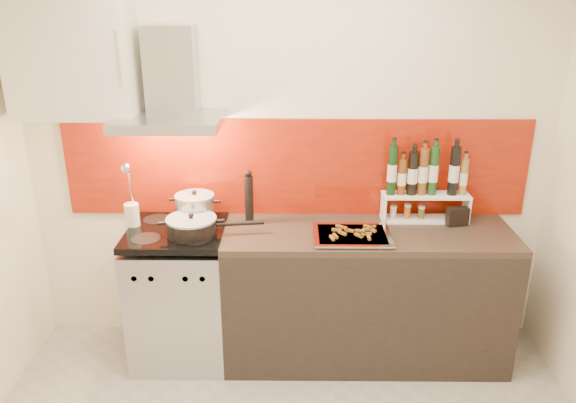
{
  "coord_description": "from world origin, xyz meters",
  "views": [
    {
      "loc": [
        0.03,
        -2.09,
        2.3
      ],
      "look_at": [
        0.0,
        0.95,
        1.15
      ],
      "focal_mm": 35.0,
      "sensor_mm": 36.0,
      "label": 1
    }
  ],
  "objects_px": {
    "saute_pan": "(193,226)",
    "stock_pot": "(195,208)",
    "pepper_mill": "(249,197)",
    "range_stove": "(181,295)",
    "baking_tray": "(352,235)",
    "counter": "(365,294)"
  },
  "relations": [
    {
      "from": "saute_pan",
      "to": "stock_pot",
      "type": "bearing_deg",
      "value": 94.49
    },
    {
      "from": "pepper_mill",
      "to": "saute_pan",
      "type": "bearing_deg",
      "value": -147.68
    },
    {
      "from": "range_stove",
      "to": "saute_pan",
      "type": "height_order",
      "value": "saute_pan"
    },
    {
      "from": "pepper_mill",
      "to": "baking_tray",
      "type": "bearing_deg",
      "value": -19.5
    },
    {
      "from": "baking_tray",
      "to": "stock_pot",
      "type": "bearing_deg",
      "value": 167.59
    },
    {
      "from": "range_stove",
      "to": "counter",
      "type": "height_order",
      "value": "range_stove"
    },
    {
      "from": "range_stove",
      "to": "stock_pot",
      "type": "height_order",
      "value": "stock_pot"
    },
    {
      "from": "range_stove",
      "to": "saute_pan",
      "type": "bearing_deg",
      "value": -32.32
    },
    {
      "from": "stock_pot",
      "to": "saute_pan",
      "type": "distance_m",
      "value": 0.2
    },
    {
      "from": "range_stove",
      "to": "counter",
      "type": "distance_m",
      "value": 1.2
    },
    {
      "from": "stock_pot",
      "to": "saute_pan",
      "type": "xyz_separation_m",
      "value": [
        0.02,
        -0.2,
        -0.04
      ]
    },
    {
      "from": "counter",
      "to": "saute_pan",
      "type": "bearing_deg",
      "value": -175.64
    },
    {
      "from": "saute_pan",
      "to": "counter",
      "type": "bearing_deg",
      "value": 4.36
    },
    {
      "from": "stock_pot",
      "to": "pepper_mill",
      "type": "relative_size",
      "value": 0.7
    },
    {
      "from": "range_stove",
      "to": "stock_pot",
      "type": "relative_size",
      "value": 3.65
    },
    {
      "from": "counter",
      "to": "saute_pan",
      "type": "distance_m",
      "value": 1.2
    },
    {
      "from": "range_stove",
      "to": "pepper_mill",
      "type": "relative_size",
      "value": 2.56
    },
    {
      "from": "baking_tray",
      "to": "pepper_mill",
      "type": "bearing_deg",
      "value": 160.5
    },
    {
      "from": "saute_pan",
      "to": "baking_tray",
      "type": "bearing_deg",
      "value": -1.05
    },
    {
      "from": "pepper_mill",
      "to": "baking_tray",
      "type": "relative_size",
      "value": 0.76
    },
    {
      "from": "saute_pan",
      "to": "baking_tray",
      "type": "distance_m",
      "value": 0.97
    },
    {
      "from": "range_stove",
      "to": "stock_pot",
      "type": "bearing_deg",
      "value": 48.46
    }
  ]
}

